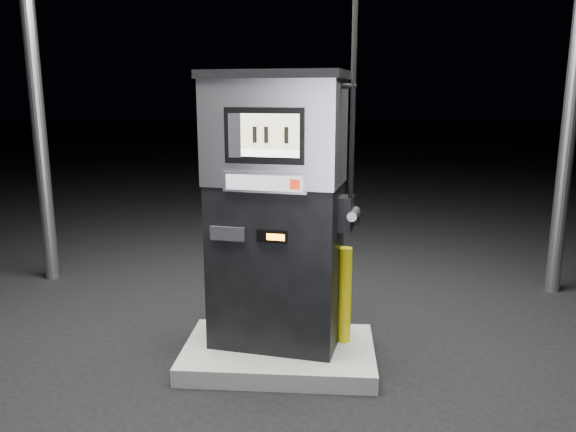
{
  "coord_description": "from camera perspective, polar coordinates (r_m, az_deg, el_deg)",
  "views": [
    {
      "loc": [
        0.41,
        -4.39,
        2.25
      ],
      "look_at": [
        0.08,
        0.0,
        1.28
      ],
      "focal_mm": 35.0,
      "sensor_mm": 36.0,
      "label": 1
    }
  ],
  "objects": [
    {
      "name": "ground",
      "position": [
        4.95,
        -0.92,
        -14.58
      ],
      "size": [
        80.0,
        80.0,
        0.0
      ],
      "primitive_type": "plane",
      "color": "black",
      "rests_on": "ground"
    },
    {
      "name": "pump_island",
      "position": [
        4.91,
        -0.92,
        -13.81
      ],
      "size": [
        1.6,
        1.0,
        0.15
      ],
      "primitive_type": "cube",
      "color": "slate",
      "rests_on": "ground"
    },
    {
      "name": "fuel_dispenser",
      "position": [
        4.6,
        -1.2,
        0.71
      ],
      "size": [
        1.3,
        0.85,
        4.7
      ],
      "rotation": [
        0.0,
        0.0,
        -0.17
      ],
      "color": "black",
      "rests_on": "pump_island"
    },
    {
      "name": "bollard_left",
      "position": [
        4.79,
        -7.54,
        -7.23
      ],
      "size": [
        0.15,
        0.15,
        0.99
      ],
      "primitive_type": "cylinder",
      "rotation": [
        0.0,
        0.0,
        0.13
      ],
      "color": "#D5C70B",
      "rests_on": "pump_island"
    },
    {
      "name": "bollard_right",
      "position": [
        4.83,
        5.78,
        -8.0
      ],
      "size": [
        0.11,
        0.11,
        0.83
      ],
      "primitive_type": "cylinder",
      "rotation": [
        0.0,
        0.0,
        -0.01
      ],
      "color": "#D5C70B",
      "rests_on": "pump_island"
    }
  ]
}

